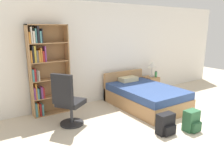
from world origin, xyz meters
TOP-DOWN VIEW (x-y plane):
  - ground_plane at (0.00, 0.00)m, footprint 14.00×14.00m
  - wall_back at (0.00, 3.23)m, footprint 9.00×0.06m
  - bookshelf at (-1.74, 3.01)m, footprint 0.89×0.27m
  - bed at (0.52, 2.17)m, footprint 1.30×1.99m
  - office_chair at (-1.57, 2.10)m, footprint 0.72×0.70m
  - nightstand at (1.45, 2.93)m, footprint 0.40×0.43m
  - table_lamp at (1.51, 2.96)m, footprint 0.25×0.25m
  - water_bottle at (1.56, 2.83)m, footprint 0.08×0.08m
  - backpack_green at (0.36, 0.60)m, footprint 0.30×0.27m
  - backpack_black at (-0.16, 0.78)m, footprint 0.35×0.25m

SIDE VIEW (x-z plane):
  - ground_plane at x=0.00m, z-range 0.00..0.00m
  - backpack_black at x=-0.16m, z-range -0.01..0.39m
  - backpack_green at x=0.36m, z-range -0.01..0.41m
  - nightstand at x=1.45m, z-range 0.00..0.51m
  - bed at x=0.52m, z-range -0.12..0.65m
  - office_chair at x=-1.57m, z-range -0.04..1.09m
  - water_bottle at x=1.56m, z-range 0.51..0.69m
  - table_lamp at x=1.51m, z-range 0.64..1.10m
  - bookshelf at x=-1.74m, z-range 0.03..2.07m
  - wall_back at x=0.00m, z-range 0.00..2.60m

